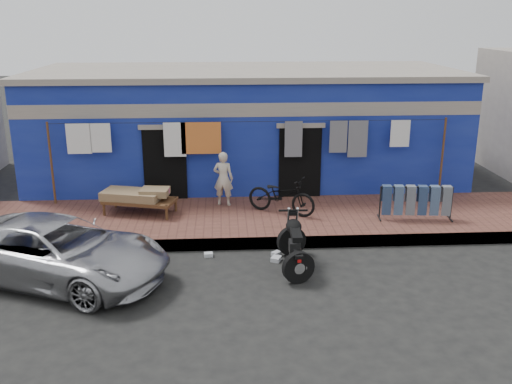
% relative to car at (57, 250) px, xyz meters
% --- Properties ---
extents(ground, '(80.00, 80.00, 0.00)m').
position_rel_car_xyz_m(ground, '(3.86, -0.26, -0.62)').
color(ground, black).
rests_on(ground, ground).
extents(sidewalk, '(28.00, 3.00, 0.25)m').
position_rel_car_xyz_m(sidewalk, '(3.86, 2.74, -0.49)').
color(sidewalk, brown).
rests_on(sidewalk, ground).
extents(curb, '(28.00, 0.10, 0.25)m').
position_rel_car_xyz_m(curb, '(3.86, 1.29, -0.49)').
color(curb, gray).
rests_on(curb, ground).
extents(building, '(12.20, 5.20, 3.36)m').
position_rel_car_xyz_m(building, '(3.85, 6.73, 1.07)').
color(building, navy).
rests_on(building, ground).
extents(clothesline, '(10.06, 0.06, 2.10)m').
position_rel_car_xyz_m(clothesline, '(3.57, 3.99, 1.18)').
color(clothesline, brown).
rests_on(clothesline, sidewalk).
extents(car, '(4.80, 3.50, 1.23)m').
position_rel_car_xyz_m(car, '(0.00, 0.00, 0.00)').
color(car, '#B5B5BA').
rests_on(car, ground).
extents(seated_person, '(0.56, 0.43, 1.38)m').
position_rel_car_xyz_m(seated_person, '(3.15, 3.61, 0.32)').
color(seated_person, '#C1B5A0').
rests_on(seated_person, sidewalk).
extents(bicycle, '(1.79, 1.38, 1.11)m').
position_rel_car_xyz_m(bicycle, '(4.54, 2.88, 0.19)').
color(bicycle, black).
rests_on(bicycle, sidewalk).
extents(motorcycle, '(0.66, 1.69, 1.08)m').
position_rel_car_xyz_m(motorcycle, '(4.54, 0.27, -0.08)').
color(motorcycle, black).
rests_on(motorcycle, ground).
extents(charpoy, '(2.21, 1.74, 0.60)m').
position_rel_car_xyz_m(charpoy, '(1.13, 3.08, -0.06)').
color(charpoy, brown).
rests_on(charpoy, sidewalk).
extents(jeans_rack, '(1.81, 0.68, 0.84)m').
position_rel_car_xyz_m(jeans_rack, '(7.64, 2.28, 0.05)').
color(jeans_rack, black).
rests_on(jeans_rack, sidewalk).
extents(litter_a, '(0.19, 0.16, 0.08)m').
position_rel_car_xyz_m(litter_a, '(2.81, 0.94, -0.58)').
color(litter_a, silver).
rests_on(litter_a, ground).
extents(litter_b, '(0.22, 0.22, 0.09)m').
position_rel_car_xyz_m(litter_b, '(4.23, 0.89, -0.57)').
color(litter_b, silver).
rests_on(litter_b, ground).
extents(litter_c, '(0.25, 0.27, 0.09)m').
position_rel_car_xyz_m(litter_c, '(4.20, 0.63, -0.57)').
color(litter_c, silver).
rests_on(litter_c, ground).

